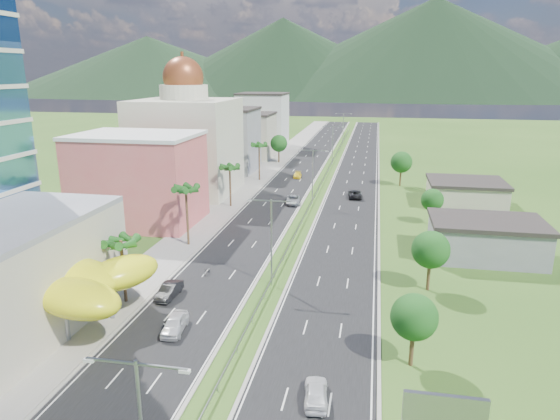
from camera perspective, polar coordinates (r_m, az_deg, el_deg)
The scene contains 35 objects.
ground at distance 54.27m, azimuth -3.17°, elevation -12.71°, with size 500.00×500.00×0.00m, color #2D5119.
road_left at distance 140.06m, azimuth 2.71°, elevation 4.99°, with size 11.00×260.00×0.04m, color black.
road_right at distance 138.78m, azimuth 8.87°, elevation 4.72°, with size 11.00×260.00×0.04m, color black.
sidewalk_left at distance 141.67m, azimuth -1.11°, elevation 5.14°, with size 7.00×260.00×0.12m, color gray.
median_guardrail at distance 121.51m, azimuth 5.00°, elevation 3.60°, with size 0.10×216.06×0.76m.
streetlight_median_b at distance 60.59m, azimuth -1.00°, elevation -2.66°, with size 6.04×0.25×11.00m.
streetlight_median_c at distance 98.87m, azimuth 3.75°, elevation 4.49°, with size 6.04×0.25×11.00m.
streetlight_median_d at distance 143.07m, azimuth 6.03°, elevation 7.88°, with size 6.04×0.25×11.00m.
streetlight_median_e at distance 187.65m, azimuth 7.25°, elevation 9.65°, with size 6.04×0.25×11.00m.
lime_canopy at distance 56.85m, azimuth -24.43°, elevation -7.26°, with size 18.00×15.00×7.40m.
pink_shophouse at distance 89.73m, azimuth -15.83°, elevation 3.28°, with size 20.00×15.00×15.00m, color #D25658.
domed_building at distance 109.81m, azimuth -10.66°, elevation 7.80°, with size 20.00×20.00×28.70m.
midrise_grey at distance 133.33m, azimuth -6.28°, elevation 7.85°, with size 16.00×15.00×16.00m, color gray.
midrise_beige at distance 154.51m, azimuth -3.87°, elevation 8.40°, with size 16.00×15.00×13.00m, color #B5AC95.
midrise_white at distance 176.46m, azimuth -1.98°, elevation 10.13°, with size 16.00×15.00×18.00m, color silver.
billboard at distance 35.79m, azimuth 18.22°, elevation -21.79°, with size 5.20×0.35×6.20m.
shed_near at distance 76.72m, azimuth 22.46°, elevation -3.25°, with size 15.00×10.00×5.00m, color gray.
shed_far at distance 105.58m, azimuth 20.44°, elevation 1.72°, with size 14.00×12.00×4.40m, color #B5AC95.
palm_tree_b at distance 58.56m, azimuth -17.71°, elevation -3.75°, with size 3.60×3.60×8.10m.
palm_tree_c at distance 75.56m, azimuth -10.71°, elevation 2.14°, with size 3.60×3.60×9.60m.
palm_tree_d at distance 97.03m, azimuth -5.76°, elevation 4.71°, with size 3.60×3.60×8.60m.
palm_tree_e at distance 120.74m, azimuth -2.40°, elevation 7.28°, with size 3.60×3.60×9.40m.
leafy_tree_lfar at distance 145.34m, azimuth -0.13°, elevation 7.61°, with size 4.90×4.90×8.05m.
leafy_tree_ra at distance 46.50m, azimuth 15.09°, elevation -11.75°, with size 4.20×4.20×6.90m.
leafy_tree_rb at distance 62.24m, azimuth 16.85°, elevation -4.38°, with size 4.55×4.55×7.47m.
leafy_tree_rc at distance 89.49m, azimuth 17.02°, elevation 1.09°, with size 3.85×3.85×6.33m.
leafy_tree_rd at distance 118.21m, azimuth 13.70°, elevation 5.33°, with size 4.90×4.90×8.05m.
mountain_ridge at distance 499.31m, azimuth 16.71°, elevation 11.99°, with size 860.00×140.00×90.00m, color black, non-canonical shape.
car_white_near_left at distance 53.22m, azimuth -11.93°, elevation -12.59°, with size 1.98×4.92×1.68m, color silver.
car_dark_left at distance 60.74m, azimuth -12.56°, elevation -8.97°, with size 1.72×4.92×1.62m, color black.
car_silver_mid_left at distance 99.96m, azimuth 1.49°, elevation 1.17°, with size 2.66×5.78×1.61m, color #97999E.
car_yellow_far_left at distance 124.88m, azimuth 2.00°, elevation 4.02°, with size 1.85×4.56×1.32m, color yellow.
car_white_near_right at distance 42.71m, azimuth 4.14°, elevation -20.07°, with size 1.88×4.66×1.59m, color white.
car_dark_far_right at distance 105.97m, azimuth 8.56°, elevation 1.83°, with size 2.66×5.77×1.60m, color black.
motorcycle at distance 66.37m, azimuth -8.34°, elevation -6.82°, with size 0.53×1.76×1.12m, color black.
Camera 1 is at (11.83, -46.32, 25.70)m, focal length 32.00 mm.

